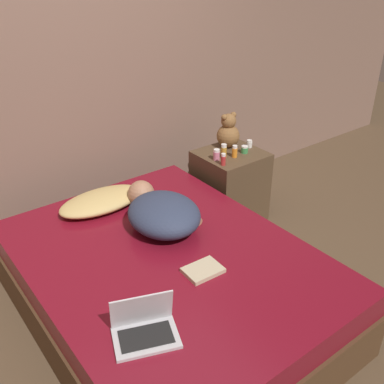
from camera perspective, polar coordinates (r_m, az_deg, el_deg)
The scene contains 15 objects.
ground_plane at distance 2.90m, azimuth -2.94°, elevation -15.14°, with size 12.00×12.00×0.00m, color brown.
wall_back at distance 3.29m, azimuth -16.57°, elevation 15.21°, with size 8.00×0.06×2.60m.
bed at distance 2.74m, azimuth -3.05°, elevation -11.75°, with size 1.49×1.96×0.45m.
nightstand at distance 3.66m, azimuth 4.80°, elevation 0.75°, with size 0.49×0.46×0.59m.
pillow at distance 3.08m, azimuth -11.41°, elevation -1.11°, with size 0.59×0.31×0.10m.
person_lying at distance 2.80m, azimuth -3.88°, elevation -2.51°, with size 0.49×0.70×0.21m.
laptop at distance 2.12m, azimuth -6.06°, elevation -16.69°, with size 0.34×0.29×0.21m.
teddy_bear at distance 3.60m, azimuth 4.62°, elevation 7.56°, with size 0.18×0.18×0.28m.
bottle_red at distance 3.31m, azimuth 4.00°, elevation 4.14°, with size 0.04×0.04×0.09m.
bottle_orange at distance 3.45m, azimuth 5.45°, elevation 5.14°, with size 0.04×0.04×0.09m.
bottle_amber at distance 3.43m, azimuth 4.05°, elevation 5.21°, with size 0.04×0.04×0.11m.
bottle_white at distance 3.65m, azimuth 7.29°, elevation 6.10°, with size 0.05×0.05×0.06m.
bottle_green at distance 3.54m, azimuth 6.68°, elevation 5.39°, with size 0.06×0.06×0.06m.
bottle_pink at distance 3.39m, azimuth 3.13°, elevation 4.75°, with size 0.05×0.05×0.09m.
book at distance 2.47m, azimuth 1.40°, elevation -9.90°, with size 0.21×0.16×0.02m.
Camera 1 is at (-1.15, -1.75, 2.00)m, focal length 42.00 mm.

